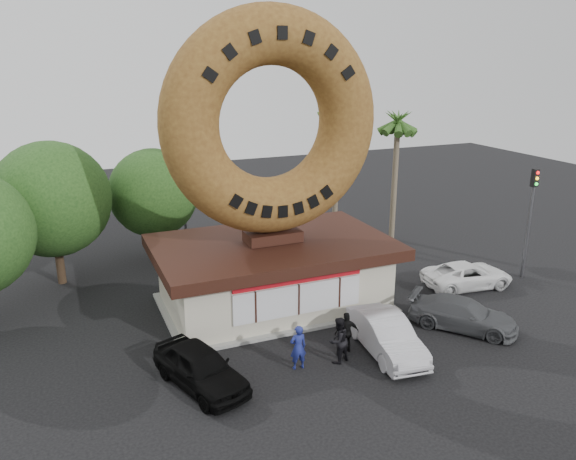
% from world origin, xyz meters
% --- Properties ---
extents(ground, '(90.00, 90.00, 0.00)m').
position_xyz_m(ground, '(0.00, 0.00, 0.00)').
color(ground, black).
rests_on(ground, ground).
extents(donut_shop, '(11.20, 7.20, 3.80)m').
position_xyz_m(donut_shop, '(0.00, 5.98, 1.77)').
color(donut_shop, beige).
rests_on(donut_shop, ground).
extents(giant_donut, '(10.11, 2.58, 10.11)m').
position_xyz_m(giant_donut, '(0.00, 6.00, 8.86)').
color(giant_donut, olive).
rests_on(giant_donut, donut_shop).
extents(tree_west, '(6.00, 6.00, 7.65)m').
position_xyz_m(tree_west, '(-9.50, 13.00, 4.64)').
color(tree_west, '#473321').
rests_on(tree_west, ground).
extents(tree_mid, '(5.20, 5.20, 6.63)m').
position_xyz_m(tree_mid, '(-4.00, 15.00, 4.02)').
color(tree_mid, '#473321').
rests_on(tree_mid, ground).
extents(palm_near, '(2.60, 2.60, 9.75)m').
position_xyz_m(palm_near, '(7.50, 14.00, 8.41)').
color(palm_near, '#726651').
rests_on(palm_near, ground).
extents(palm_far, '(2.60, 2.60, 8.75)m').
position_xyz_m(palm_far, '(11.00, 12.50, 7.48)').
color(palm_far, '#726651').
rests_on(palm_far, ground).
extents(street_lamp, '(2.11, 0.20, 8.00)m').
position_xyz_m(street_lamp, '(-1.86, 16.00, 4.48)').
color(street_lamp, '#59595E').
rests_on(street_lamp, ground).
extents(traffic_signal, '(0.30, 0.38, 6.07)m').
position_xyz_m(traffic_signal, '(14.00, 3.99, 3.87)').
color(traffic_signal, '#59595E').
rests_on(traffic_signal, ground).
extents(person_left, '(0.68, 0.46, 1.84)m').
position_xyz_m(person_left, '(-1.25, 0.14, 0.92)').
color(person_left, navy).
rests_on(person_left, ground).
extents(person_center, '(1.12, 0.99, 1.92)m').
position_xyz_m(person_center, '(0.42, -0.03, 0.96)').
color(person_center, black).
rests_on(person_center, ground).
extents(person_right, '(1.09, 0.61, 1.75)m').
position_xyz_m(person_right, '(1.12, 0.56, 0.88)').
color(person_right, black).
rests_on(person_right, ground).
extents(car_black, '(3.19, 4.88, 1.54)m').
position_xyz_m(car_black, '(-5.06, 0.42, 0.77)').
color(car_black, black).
rests_on(car_black, ground).
extents(car_silver, '(2.14, 4.91, 1.57)m').
position_xyz_m(car_silver, '(2.59, -0.13, 0.79)').
color(car_silver, '#B8B7BC').
rests_on(car_silver, ground).
extents(car_grey, '(4.52, 4.88, 1.38)m').
position_xyz_m(car_grey, '(6.91, 0.38, 0.69)').
color(car_grey, '#545659').
rests_on(car_grey, ground).
extents(car_white, '(4.98, 2.69, 1.33)m').
position_xyz_m(car_white, '(10.27, 4.11, 0.66)').
color(car_white, white).
rests_on(car_white, ground).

